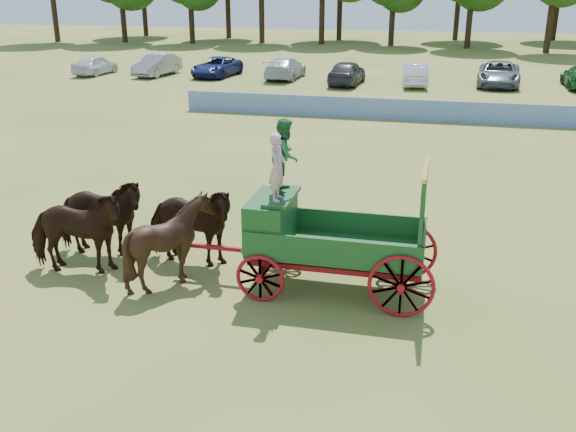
{
  "coord_description": "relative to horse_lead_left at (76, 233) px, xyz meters",
  "views": [
    {
      "loc": [
        -0.78,
        -14.34,
        6.58
      ],
      "look_at": [
        -4.11,
        -0.37,
        1.3
      ],
      "focal_mm": 40.0,
      "sensor_mm": 36.0,
      "label": 1
    }
  ],
  "objects": [
    {
      "name": "horse_wheel_left",
      "position": [
        2.4,
        0.0,
        0.0
      ],
      "size": [
        2.14,
        1.97,
        2.07
      ],
      "primitive_type": "imported",
      "rotation": [
        0.0,
        0.0,
        1.75
      ],
      "color": "black",
      "rests_on": "ground"
    },
    {
      "name": "parked_cars",
      "position": [
        1.03,
        32.21,
        -0.28
      ],
      "size": [
        36.04,
        7.2,
        1.62
      ],
      "color": "silver",
      "rests_on": "ground"
    },
    {
      "name": "horse_wheel_right",
      "position": [
        2.4,
        1.1,
        0.0
      ],
      "size": [
        2.53,
        1.32,
        2.07
      ],
      "primitive_type": "imported",
      "rotation": [
        0.0,
        0.0,
        1.49
      ],
      "color": "black",
      "rests_on": "ground"
    },
    {
      "name": "ground",
      "position": [
        8.86,
        1.92,
        -1.03
      ],
      "size": [
        160.0,
        160.0,
        0.0
      ],
      "primitive_type": "plane",
      "color": "olive",
      "rests_on": "ground"
    },
    {
      "name": "horse_lead_right",
      "position": [
        0.0,
        1.1,
        0.0
      ],
      "size": [
        2.56,
        1.4,
        2.07
      ],
      "primitive_type": "imported",
      "rotation": [
        0.0,
        0.0,
        1.69
      ],
      "color": "black",
      "rests_on": "ground"
    },
    {
      "name": "sponsor_banner",
      "position": [
        7.86,
        19.92,
        -0.51
      ],
      "size": [
        26.0,
        0.08,
        1.05
      ],
      "primitive_type": "cube",
      "color": "#1B4594",
      "rests_on": "ground"
    },
    {
      "name": "farm_dray",
      "position": [
        5.35,
        0.59,
        0.62
      ],
      "size": [
        6.0,
        2.0,
        3.78
      ],
      "color": "#AA1113",
      "rests_on": "ground"
    },
    {
      "name": "horse_lead_left",
      "position": [
        0.0,
        0.0,
        0.0
      ],
      "size": [
        2.59,
        1.49,
        2.07
      ],
      "primitive_type": "imported",
      "rotation": [
        0.0,
        0.0,
        1.73
      ],
      "color": "black",
      "rests_on": "ground"
    }
  ]
}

